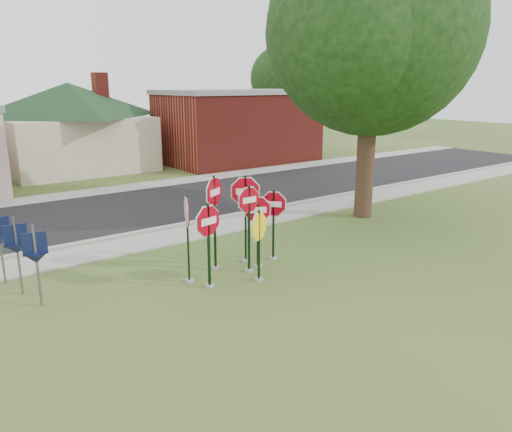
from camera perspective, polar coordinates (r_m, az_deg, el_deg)
ground at (r=13.02m, az=1.68°, el=-8.30°), size 120.00×120.00×0.00m
sidewalk_near at (r=17.38m, az=-9.72°, el=-2.38°), size 60.00×1.60×0.06m
road at (r=21.35m, az=-15.32°, el=0.51°), size 60.00×7.00×0.04m
sidewalk_far at (r=25.31m, az=-19.00°, el=2.45°), size 60.00×1.60×0.06m
curb at (r=18.23m, az=-11.19°, el=-1.50°), size 60.00×0.20×0.14m
stop_sign_center at (r=13.66m, az=-0.82°, el=-0.13°), size 1.01×0.24×2.58m
stop_sign_yellow at (r=13.11m, az=0.33°, el=-2.47°), size 1.01×0.47×2.06m
stop_sign_left at (r=12.66m, az=-5.46°, el=-2.09°), size 1.10×0.27×2.36m
stop_sign_right at (r=14.04m, az=0.20°, el=-0.73°), size 0.94×0.49×2.24m
stop_sign_back_right at (r=14.40m, az=-1.21°, el=1.23°), size 1.00×0.64×2.73m
stop_sign_back_left at (r=13.84m, az=-4.78°, el=0.93°), size 1.02×0.58×2.83m
stop_sign_far_right at (r=14.69m, az=2.01°, el=-0.01°), size 0.69×0.80×2.24m
stop_sign_far_left at (r=13.04m, az=-7.85°, el=-1.20°), size 0.44×1.01×2.50m
route_sign_row at (r=14.52m, az=-27.25°, el=-2.41°), size 1.43×4.63×2.00m
building_house at (r=32.77m, az=-20.53°, el=11.38°), size 11.60×11.60×6.20m
building_brick at (r=34.09m, az=-2.02°, el=10.30°), size 10.20×6.20×4.75m
oak_tree at (r=19.84m, az=13.22°, el=20.18°), size 11.42×10.82×11.00m
bg_tree_right at (r=46.03m, az=2.96°, el=15.43°), size 5.60×5.60×8.40m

